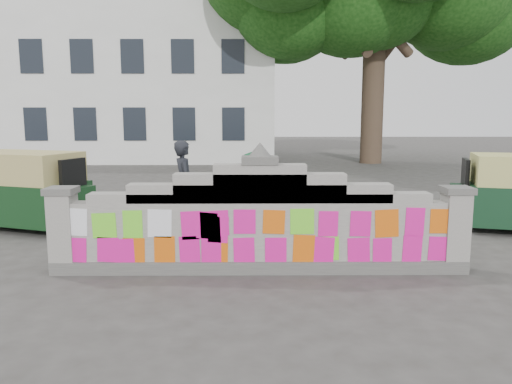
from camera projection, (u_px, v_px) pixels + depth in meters
ground at (260, 271)px, 7.79m from camera, size 100.00×100.00×0.00m
parapet_wall at (260, 224)px, 7.67m from camera, size 6.48×0.44×2.01m
building at (133, 87)px, 28.84m from camera, size 16.00×10.00×8.90m
cyclist_bike at (185, 214)px, 9.77m from camera, size 2.00×1.27×0.99m
cyclist_rider at (184, 197)px, 9.71m from camera, size 0.59×0.72×1.69m
pedestrian at (252, 193)px, 10.08m from camera, size 0.70×0.87×1.70m
rickshaw_left at (26, 189)px, 10.67m from camera, size 3.05×2.15×1.64m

